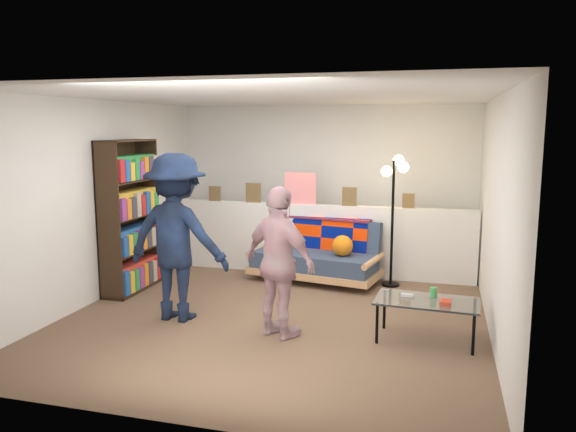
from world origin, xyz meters
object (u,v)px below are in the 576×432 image
Objects in this scene: futon_sofa at (318,255)px; bookshelf at (129,221)px; coffee_table at (428,303)px; person_right at (280,263)px; person_left at (177,237)px; floor_lamp at (395,194)px.

bookshelf is (-2.21, -1.09, 0.55)m from futon_sofa.
person_right reaches higher than coffee_table.
futon_sofa is 2.30m from person_left.
futon_sofa is at bearing 26.31° from bookshelf.
bookshelf is at bearing 167.94° from coffee_table.
floor_lamp is 1.14× the size of person_right.
floor_lamp is at bearing 104.68° from coffee_table.
futon_sofa is 0.96× the size of bookshelf.
person_right reaches higher than futon_sofa.
bookshelf is 1.89× the size of coffee_table.
coffee_table is (1.51, -1.89, 0.04)m from futon_sofa.
futon_sofa reaches higher than coffee_table.
floor_lamp is (-0.50, 1.91, 0.83)m from coffee_table.
person_left is (-1.14, -1.91, 0.56)m from futon_sofa.
floor_lamp is (1.01, 0.02, 0.87)m from futon_sofa.
coffee_table is 0.56× the size of person_left.
person_left is 1.25m from person_right.
person_right is (-1.42, -0.26, 0.37)m from coffee_table.
person_right is at bearing 173.37° from person_left.
futon_sofa is 1.81× the size of coffee_table.
bookshelf is at bearing 3.21° from person_right.
bookshelf is 2.53m from person_right.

